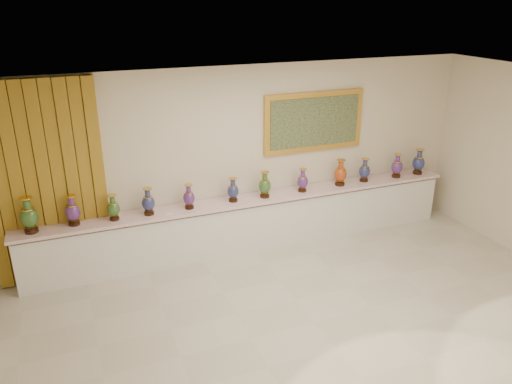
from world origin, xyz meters
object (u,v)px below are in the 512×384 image
vase_2 (113,209)px  vase_1 (73,212)px  counter (251,223)px  vase_0 (29,217)px

vase_2 → vase_1: bearing=175.8°
counter → vase_0: bearing=-179.2°
counter → vase_2: (-2.17, -0.05, 0.64)m
counter → vase_1: (-2.73, -0.01, 0.67)m
vase_1 → vase_2: size_ratio=1.14×
vase_0 → vase_2: (1.13, -0.00, -0.06)m
vase_1 → counter: bearing=0.2°
counter → vase_2: bearing=-178.7°
vase_0 → vase_1: (0.57, 0.04, -0.03)m
counter → vase_1: vase_1 is taller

